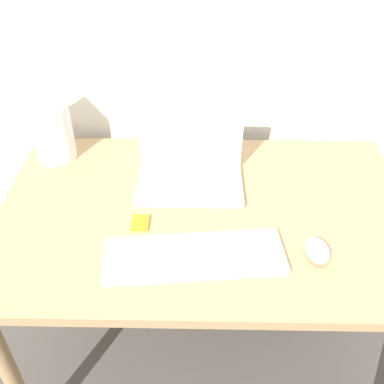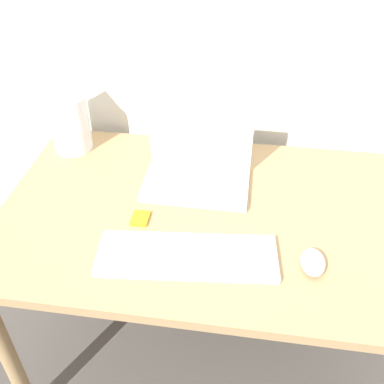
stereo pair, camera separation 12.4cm
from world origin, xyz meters
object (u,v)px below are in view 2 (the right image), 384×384
at_px(laptop, 198,168).
at_px(mouse, 313,262).
at_px(keyboard, 187,256).
at_px(vase, 68,113).
at_px(mp3_player, 140,218).

height_order(laptop, mouse, laptop).
bearing_deg(keyboard, laptop, 93.18).
relative_size(laptop, keyboard, 0.68).
xyz_separation_m(laptop, vase, (-0.46, 0.13, 0.09)).
bearing_deg(mouse, vase, 150.70).
bearing_deg(vase, laptop, -15.61).
distance_m(mouse, vase, 0.93).
relative_size(mouse, mp3_player, 1.58).
xyz_separation_m(laptop, mp3_player, (-0.14, -0.21, -0.05)).
bearing_deg(vase, mp3_player, -46.38).
xyz_separation_m(laptop, mouse, (0.34, -0.32, -0.03)).
distance_m(keyboard, vase, 0.69).
height_order(laptop, vase, vase).
bearing_deg(mp3_player, keyboard, -39.82).
relative_size(keyboard, vase, 1.71).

